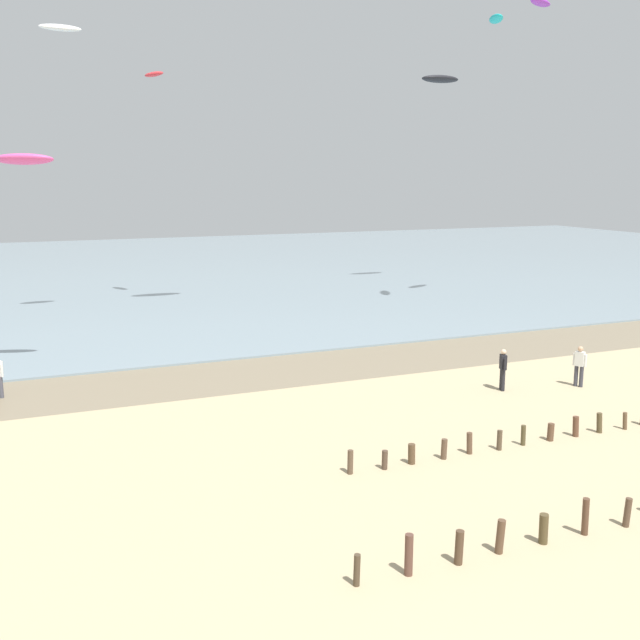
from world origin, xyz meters
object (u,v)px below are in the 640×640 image
kite_aloft_5 (60,28)px  kite_aloft_7 (496,19)px  person_right_flank (579,365)px  person_far_down_beach (503,368)px  kite_aloft_1 (154,74)px  kite_aloft_0 (440,79)px  kite_aloft_6 (23,159)px  kite_aloft_4 (541,3)px

kite_aloft_5 → kite_aloft_7: kite_aloft_7 is taller
kite_aloft_5 → kite_aloft_7: bearing=-19.9°
person_right_flank → kite_aloft_5: size_ratio=0.76×
person_far_down_beach → kite_aloft_1: kite_aloft_1 is taller
kite_aloft_1 → kite_aloft_0: bearing=-112.3°
person_right_flank → kite_aloft_6: size_ratio=0.69×
kite_aloft_0 → kite_aloft_5: size_ratio=1.37×
kite_aloft_5 → kite_aloft_7: size_ratio=1.04×
kite_aloft_4 → kite_aloft_6: (-30.52, -6.02, -9.83)m
person_right_flank → kite_aloft_0: size_ratio=0.55×
person_right_flank → kite_aloft_6: (-20.55, 10.41, 8.32)m
kite_aloft_0 → kite_aloft_1: bearing=1.8°
kite_aloft_1 → kite_aloft_4: bearing=-137.5°
person_far_down_beach → kite_aloft_1: 30.50m
kite_aloft_0 → kite_aloft_5: kite_aloft_5 is taller
person_far_down_beach → kite_aloft_1: bearing=109.2°
kite_aloft_6 → kite_aloft_7: size_ratio=1.14×
person_right_flank → kite_aloft_6: 24.49m
kite_aloft_4 → kite_aloft_6: kite_aloft_4 is taller
person_right_flank → kite_aloft_6: kite_aloft_6 is taller
kite_aloft_1 → kite_aloft_7: bearing=-144.8°
kite_aloft_4 → kite_aloft_0: bearing=-112.5°
kite_aloft_1 → kite_aloft_4: kite_aloft_4 is taller
kite_aloft_1 → kite_aloft_7: kite_aloft_7 is taller
kite_aloft_5 → kite_aloft_7: 24.72m
kite_aloft_4 → kite_aloft_6: bearing=-15.4°
person_right_flank → kite_aloft_4: (9.97, 16.43, 18.15)m
kite_aloft_4 → kite_aloft_5: (-27.99, 4.87, -2.63)m
kite_aloft_4 → kite_aloft_1: bearing=-50.6°
kite_aloft_7 → kite_aloft_1: bearing=82.0°
person_far_down_beach → kite_aloft_7: (9.17, 14.52, 16.68)m
kite_aloft_7 → kite_aloft_0: bearing=7.4°
person_far_down_beach → kite_aloft_4: kite_aloft_4 is taller
kite_aloft_0 → kite_aloft_7: 12.08m
kite_aloft_0 → person_far_down_beach: bearing=65.0°
person_right_flank → person_far_down_beach: same height
person_far_down_beach → kite_aloft_5: bearing=125.7°
kite_aloft_0 → kite_aloft_4: bearing=94.7°
kite_aloft_6 → kite_aloft_1: bearing=79.9°
kite_aloft_0 → kite_aloft_1: kite_aloft_0 is taller
kite_aloft_5 → kite_aloft_6: (-2.53, -10.89, -7.20)m
kite_aloft_0 → kite_aloft_6: bearing=29.4°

